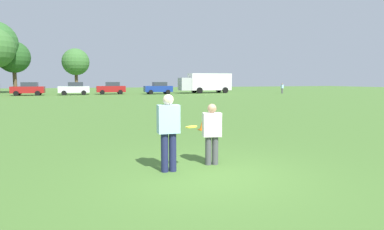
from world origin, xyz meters
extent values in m
plane|color=#47702D|center=(0.00, 0.00, 0.00)|extent=(176.75, 176.75, 0.00)
cylinder|color=#1E234C|center=(-0.82, 0.55, 0.44)|extent=(0.17, 0.17, 0.89)
cylinder|color=#1E234C|center=(-0.64, 0.54, 0.44)|extent=(0.17, 0.17, 0.89)
cube|color=#9EC6E5|center=(-0.73, 0.54, 1.20)|extent=(0.50, 0.31, 0.63)
sphere|color=beige|center=(-0.73, 0.54, 1.63)|extent=(0.24, 0.24, 0.24)
cylinder|color=#4C4C51|center=(0.51, 0.73, 0.35)|extent=(0.15, 0.15, 0.70)
cylinder|color=#4C4C51|center=(0.35, 0.77, 0.35)|extent=(0.15, 0.15, 0.70)
cube|color=silver|center=(0.43, 0.75, 0.99)|extent=(0.49, 0.34, 0.58)
sphere|color=tan|center=(0.43, 0.75, 1.39)|extent=(0.22, 0.22, 0.22)
cylinder|color=yellow|center=(-0.21, 0.47, 1.01)|extent=(0.27, 0.27, 0.06)
cube|color=#D8590C|center=(2.36, 5.94, 0.01)|extent=(0.32, 0.32, 0.03)
cone|color=orange|center=(2.36, 5.94, 0.26)|extent=(0.24, 0.24, 0.45)
cube|color=maroon|center=(-8.19, 43.00, 0.78)|extent=(4.27, 1.98, 0.90)
cube|color=#2D333D|center=(-7.94, 42.99, 1.50)|extent=(2.07, 1.73, 0.64)
cylinder|color=black|center=(-9.53, 42.06, 0.33)|extent=(0.67, 0.25, 0.66)
cylinder|color=black|center=(-9.44, 44.06, 0.33)|extent=(0.67, 0.25, 0.66)
cylinder|color=black|center=(-6.93, 41.95, 0.33)|extent=(0.67, 0.25, 0.66)
cylinder|color=black|center=(-6.84, 43.94, 0.33)|extent=(0.67, 0.25, 0.66)
cube|color=silver|center=(-2.24, 42.56, 0.78)|extent=(4.27, 1.98, 0.90)
cube|color=#2D333D|center=(-1.99, 42.55, 1.50)|extent=(2.07, 1.73, 0.64)
cylinder|color=black|center=(-3.58, 41.62, 0.33)|extent=(0.67, 0.25, 0.66)
cylinder|color=black|center=(-3.49, 43.61, 0.33)|extent=(0.67, 0.25, 0.66)
cylinder|color=black|center=(-0.98, 41.50, 0.33)|extent=(0.67, 0.25, 0.66)
cylinder|color=black|center=(-0.89, 43.50, 0.33)|extent=(0.67, 0.25, 0.66)
cube|color=maroon|center=(2.99, 43.24, 0.78)|extent=(4.27, 1.98, 0.90)
cube|color=#2D333D|center=(3.24, 43.23, 1.50)|extent=(2.07, 1.73, 0.64)
cylinder|color=black|center=(1.64, 42.30, 0.33)|extent=(0.67, 0.25, 0.66)
cylinder|color=black|center=(1.73, 44.30, 0.33)|extent=(0.67, 0.25, 0.66)
cylinder|color=black|center=(4.24, 42.19, 0.33)|extent=(0.67, 0.25, 0.66)
cylinder|color=black|center=(4.33, 44.18, 0.33)|extent=(0.67, 0.25, 0.66)
cube|color=navy|center=(9.76, 41.22, 0.78)|extent=(4.27, 1.98, 0.90)
cube|color=#2D333D|center=(10.01, 41.21, 1.50)|extent=(2.07, 1.73, 0.64)
cylinder|color=black|center=(8.42, 40.28, 0.33)|extent=(0.67, 0.25, 0.66)
cylinder|color=black|center=(8.50, 42.28, 0.33)|extent=(0.67, 0.25, 0.66)
cylinder|color=black|center=(11.02, 40.17, 0.33)|extent=(0.67, 0.25, 0.66)
cylinder|color=black|center=(11.11, 42.16, 0.33)|extent=(0.67, 0.25, 0.66)
cube|color=white|center=(18.68, 42.06, 1.83)|extent=(6.90, 2.80, 2.70)
cube|color=#B2B2B7|center=(14.48, 42.24, 1.48)|extent=(1.90, 2.38, 2.00)
cylinder|color=black|center=(16.41, 40.79, 0.48)|extent=(0.97, 0.32, 0.96)
cylinder|color=black|center=(16.53, 43.52, 0.48)|extent=(0.97, 0.32, 0.96)
cylinder|color=black|center=(20.82, 40.59, 0.48)|extent=(0.97, 0.32, 0.96)
cylinder|color=black|center=(20.94, 43.33, 0.48)|extent=(0.97, 0.32, 0.96)
cylinder|color=#4C4C51|center=(28.64, 36.28, 0.41)|extent=(0.15, 0.15, 0.81)
cylinder|color=#4C4C51|center=(28.80, 36.33, 0.41)|extent=(0.15, 0.15, 0.81)
cube|color=#9EC6E5|center=(28.72, 36.31, 1.10)|extent=(0.50, 0.38, 0.58)
sphere|color=#8C664C|center=(28.72, 36.31, 1.50)|extent=(0.22, 0.22, 0.22)
cylinder|color=brown|center=(-11.47, 55.54, 1.87)|extent=(0.62, 0.62, 3.73)
sphere|color=#285623|center=(-11.47, 55.54, 6.00)|extent=(5.33, 5.33, 5.33)
cylinder|color=brown|center=(-1.63, 56.06, 1.68)|extent=(0.56, 0.56, 3.37)
sphere|color=#3D7033|center=(-1.63, 56.06, 5.41)|extent=(4.81, 4.81, 4.81)
camera|label=1|loc=(-2.76, -6.29, 2.06)|focal=30.02mm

